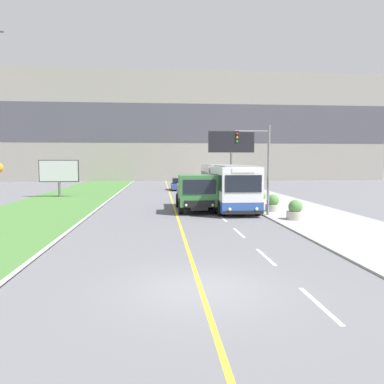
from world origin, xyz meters
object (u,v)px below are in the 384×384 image
object	(u,v)px
car_distant	(179,184)
planter_round_third	(260,199)
planter_round_second	(273,204)
planter_round_near	(295,211)
dump_truck	(196,193)
traffic_light_mast	(258,158)
billboard_small	(59,172)
city_bus	(226,186)
planter_round_far	(248,194)
billboard_large	(231,144)

from	to	relation	value
car_distant	planter_round_third	distance (m)	17.75
planter_round_second	planter_round_near	bearing A→B (deg)	-86.92
dump_truck	planter_round_near	xyz separation A→B (m)	(5.38, -4.45, -0.71)
dump_truck	traffic_light_mast	world-z (taller)	traffic_light_mast
billboard_small	planter_round_third	distance (m)	19.66
traffic_light_mast	billboard_small	size ratio (longest dim) A/B	1.53
traffic_light_mast	planter_round_third	distance (m)	6.41
city_bus	traffic_light_mast	world-z (taller)	traffic_light_mast
city_bus	traffic_light_mast	size ratio (longest dim) A/B	2.07
planter_round_far	billboard_large	bearing A→B (deg)	85.57
car_distant	planter_round_far	bearing A→B (deg)	-67.66
traffic_light_mast	planter_round_far	bearing A→B (deg)	80.45
traffic_light_mast	billboard_small	distance (m)	21.23
city_bus	planter_round_near	distance (m)	7.62
city_bus	billboard_small	size ratio (longest dim) A/B	3.17
dump_truck	city_bus	bearing A→B (deg)	45.19
planter_round_third	planter_round_far	distance (m)	3.72
planter_round_far	billboard_small	bearing A→B (deg)	164.19
car_distant	city_bus	bearing A→B (deg)	-81.08
billboard_small	city_bus	bearing A→B (deg)	-31.65
city_bus	billboard_large	bearing A→B (deg)	77.80
dump_truck	planter_round_far	bearing A→B (deg)	52.07
city_bus	planter_round_third	bearing A→B (deg)	8.79
dump_truck	planter_round_third	world-z (taller)	dump_truck
planter_round_second	planter_round_third	distance (m)	3.72
dump_truck	planter_round_second	world-z (taller)	dump_truck
planter_round_near	planter_round_second	bearing A→B (deg)	93.08
billboard_small	planter_round_second	bearing A→B (deg)	-35.42
car_distant	billboard_small	world-z (taller)	billboard_small
planter_round_third	planter_round_far	bearing A→B (deg)	91.86
planter_round_far	city_bus	bearing A→B (deg)	-122.94
traffic_light_mast	planter_round_second	xyz separation A→B (m)	(1.48, 1.64, -3.09)
traffic_light_mast	billboard_large	world-z (taller)	billboard_large
billboard_large	planter_round_third	distance (m)	17.40
city_bus	planter_round_third	world-z (taller)	city_bus
dump_truck	planter_round_third	distance (m)	6.16
traffic_light_mast	planter_round_near	size ratio (longest dim) A/B	4.99
billboard_small	planter_round_near	world-z (taller)	billboard_small
dump_truck	traffic_light_mast	xyz separation A→B (m)	(3.69, -2.38, 2.37)
planter_round_second	planter_round_far	bearing A→B (deg)	89.66
dump_truck	traffic_light_mast	bearing A→B (deg)	-32.78
city_bus	car_distant	bearing A→B (deg)	98.92
billboard_small	planter_round_far	size ratio (longest dim) A/B	3.12
traffic_light_mast	planter_round_second	size ratio (longest dim) A/B	5.00
billboard_small	billboard_large	bearing A→B (deg)	23.43
planter_round_near	planter_round_second	distance (m)	3.72
dump_truck	planter_round_far	world-z (taller)	dump_truck
billboard_large	planter_round_third	bearing A→B (deg)	-93.03
car_distant	planter_round_second	size ratio (longest dim) A/B	3.73
dump_truck	planter_round_third	xyz separation A→B (m)	(5.34, 2.98, -0.73)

